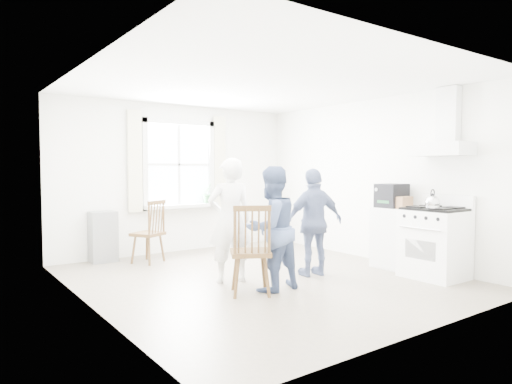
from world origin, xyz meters
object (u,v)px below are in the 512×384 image
person_mid (271,229)px  low_cabinet (395,238)px  windsor_chair_b (251,240)px  person_left (230,220)px  stereo_stack (392,196)px  windsor_chair_a (153,224)px  gas_stove (435,242)px  person_right (314,222)px

person_mid → low_cabinet: bearing=172.7°
windsor_chair_b → person_left: size_ratio=0.66×
stereo_stack → person_left: person_left is taller
windsor_chair_a → person_mid: (0.52, -2.33, 0.15)m
person_mid → person_left: bearing=-78.7°
gas_stove → low_cabinet: gas_stove is taller
low_cabinet → stereo_stack: size_ratio=2.27×
low_cabinet → stereo_stack: (-0.02, 0.05, 0.63)m
windsor_chair_a → windsor_chair_b: bearing=-85.9°
low_cabinet → person_right: person_right is taller
windsor_chair_b → low_cabinet: bearing=-0.3°
person_left → person_right: bearing=176.5°
person_left → stereo_stack: bearing=179.4°
person_mid → stereo_stack: bearing=174.0°
stereo_stack → windsor_chair_b: (-2.58, -0.04, -0.42)m
person_mid → person_right: person_mid is taller
gas_stove → windsor_chair_b: bearing=164.3°
windsor_chair_a → person_right: 2.55m
gas_stove → person_mid: bearing=160.1°
person_mid → gas_stove: bearing=155.0°
person_left → person_right: 1.20m
stereo_stack → windsor_chair_a: 3.66m
gas_stove → person_right: (-1.23, 1.05, 0.26)m
windsor_chair_a → person_mid: 2.40m
stereo_stack → windsor_chair_a: size_ratio=0.40×
stereo_stack → person_left: bearing=164.3°
gas_stove → person_left: 2.78m
low_cabinet → windsor_chair_a: 3.69m
low_cabinet → windsor_chair_a: windsor_chair_a is taller
person_left → windsor_chair_a: bearing=-63.6°
person_left → gas_stove: bearing=164.0°
gas_stove → low_cabinet: (0.07, 0.70, -0.03)m
windsor_chair_a → windsor_chair_b: 2.42m
gas_stove → person_right: size_ratio=0.76×
gas_stove → stereo_stack: 0.96m
low_cabinet → person_right: (-1.30, 0.35, 0.29)m
person_right → stereo_stack: bearing=178.5°
person_mid → person_right: bearing=-169.7°
low_cabinet → windsor_chair_b: size_ratio=0.84×
windsor_chair_b → person_right: (1.30, 0.34, 0.09)m
low_cabinet → windsor_chair_a: size_ratio=0.90×
stereo_stack → person_mid: 2.25m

